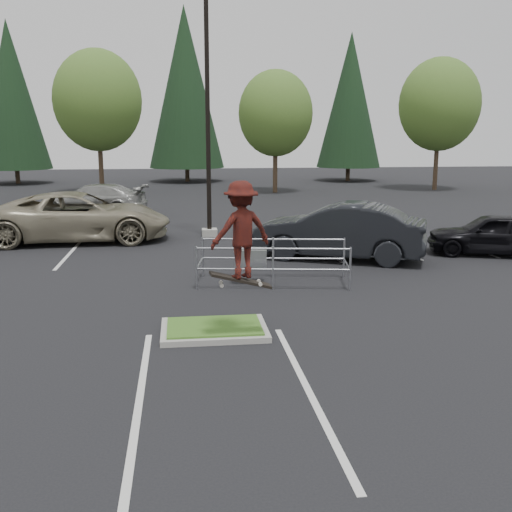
{
  "coord_description": "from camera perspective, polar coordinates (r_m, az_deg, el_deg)",
  "views": [
    {
      "loc": [
        -0.63,
        -11.96,
        4.09
      ],
      "look_at": [
        1.07,
        1.5,
        1.31
      ],
      "focal_mm": 42.0,
      "sensor_mm": 36.0,
      "label": 1
    }
  ],
  "objects": [
    {
      "name": "light_pole",
      "position": [
        23.99,
        -4.61,
        12.69
      ],
      "size": [
        0.7,
        0.6,
        10.12
      ],
      "color": "gray",
      "rests_on": "ground"
    },
    {
      "name": "stall_lines",
      "position": [
        18.46,
        -9.27,
        -1.34
      ],
      "size": [
        22.62,
        17.6,
        0.01
      ],
      "color": "silver",
      "rests_on": "ground"
    },
    {
      "name": "car_far_silver",
      "position": [
        31.55,
        -15.18,
        5.2
      ],
      "size": [
        5.75,
        3.14,
        1.58
      ],
      "primitive_type": "imported",
      "rotation": [
        0.0,
        0.0,
        4.53
      ],
      "color": "gray",
      "rests_on": "ground"
    },
    {
      "name": "decid_b",
      "position": [
        42.87,
        -14.84,
        13.85
      ],
      "size": [
        5.89,
        5.89,
        9.64
      ],
      "color": "#38281C",
      "rests_on": "ground"
    },
    {
      "name": "decid_c",
      "position": [
        42.33,
        1.85,
        13.18
      ],
      "size": [
        5.12,
        5.12,
        8.38
      ],
      "color": "#38281C",
      "rests_on": "ground"
    },
    {
      "name": "conif_b",
      "position": [
        52.6,
        -6.75,
        15.63
      ],
      "size": [
        6.38,
        6.38,
        14.5
      ],
      "color": "#38281C",
      "rests_on": "ground"
    },
    {
      "name": "car_l_tan",
      "position": [
        23.98,
        -16.46,
        3.61
      ],
      "size": [
        6.96,
        3.42,
        1.9
      ],
      "primitive_type": "imported",
      "rotation": [
        0.0,
        0.0,
        1.61
      ],
      "color": "gray",
      "rests_on": "ground"
    },
    {
      "name": "decid_d",
      "position": [
        46.24,
        17.03,
        13.37
      ],
      "size": [
        5.76,
        5.76,
        9.43
      ],
      "color": "#38281C",
      "rests_on": "ground"
    },
    {
      "name": "car_r_black",
      "position": [
        21.97,
        21.69,
        1.96
      ],
      "size": [
        4.58,
        3.0,
        1.45
      ],
      "primitive_type": "imported",
      "rotation": [
        0.0,
        0.0,
        4.38
      ],
      "color": "black",
      "rests_on": "ground"
    },
    {
      "name": "cart_corral",
      "position": [
        16.5,
        0.01,
        -0.13
      ],
      "size": [
        4.3,
        2.1,
        1.17
      ],
      "rotation": [
        0.0,
        0.0,
        -0.16
      ],
      "color": "gray",
      "rests_on": "ground"
    },
    {
      "name": "ground",
      "position": [
        12.65,
        -3.99,
        -7.29
      ],
      "size": [
        120.0,
        120.0,
        0.0
      ],
      "primitive_type": "plane",
      "color": "black",
      "rests_on": "ground"
    },
    {
      "name": "conif_a",
      "position": [
        53.73,
        -22.29,
        13.98
      ],
      "size": [
        5.72,
        5.72,
        13.0
      ],
      "color": "#38281C",
      "rests_on": "ground"
    },
    {
      "name": "grass_median",
      "position": [
        12.63,
        -4.0,
        -6.95
      ],
      "size": [
        2.2,
        1.6,
        0.16
      ],
      "color": "gray",
      "rests_on": "ground"
    },
    {
      "name": "conif_c",
      "position": [
        53.57,
        8.94,
        14.42
      ],
      "size": [
        5.5,
        5.5,
        12.5
      ],
      "color": "#38281C",
      "rests_on": "ground"
    },
    {
      "name": "skateboarder",
      "position": [
        11.45,
        -1.51,
        2.44
      ],
      "size": [
        1.37,
        1.06,
        2.11
      ],
      "rotation": [
        0.0,
        0.0,
        3.49
      ],
      "color": "black",
      "rests_on": "ground"
    },
    {
      "name": "car_r_charc",
      "position": [
        19.89,
        7.85,
        2.35
      ],
      "size": [
        5.96,
        4.08,
        1.86
      ],
      "primitive_type": "imported",
      "rotation": [
        0.0,
        0.0,
        4.3
      ],
      "color": "black",
      "rests_on": "ground"
    }
  ]
}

